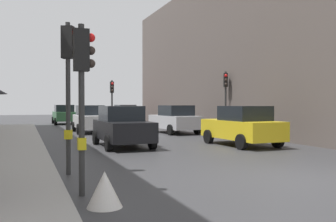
% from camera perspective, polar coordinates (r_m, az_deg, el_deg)
% --- Properties ---
extents(ground_plane, '(120.00, 120.00, 0.00)m').
position_cam_1_polar(ground_plane, '(10.13, 18.13, -9.51)').
color(ground_plane, '#38383A').
extents(building_facade_right, '(12.00, 32.20, 10.64)m').
position_cam_1_polar(building_facade_right, '(28.89, 17.51, 7.92)').
color(building_facade_right, '#5B514C').
rests_on(building_facade_right, ground).
extents(traffic_light_mid_street, '(0.34, 0.45, 3.81)m').
position_cam_1_polar(traffic_light_mid_street, '(23.33, 8.63, 2.98)').
color(traffic_light_mid_street, '#2D2D2D').
rests_on(traffic_light_mid_street, ground).
extents(traffic_light_far_median, '(0.24, 0.43, 3.62)m').
position_cam_1_polar(traffic_light_far_median, '(28.66, -8.39, 2.35)').
color(traffic_light_far_median, '#2D2D2D').
rests_on(traffic_light_far_median, ground).
extents(traffic_light_near_left, '(0.43, 0.24, 3.45)m').
position_cam_1_polar(traffic_light_near_left, '(7.83, -12.67, 4.91)').
color(traffic_light_near_left, '#2D2D2D').
rests_on(traffic_light_near_left, ground).
extents(traffic_light_near_right, '(0.45, 0.35, 3.97)m').
position_cam_1_polar(traffic_light_near_right, '(10.29, -14.64, 5.98)').
color(traffic_light_near_right, '#2D2D2D').
rests_on(traffic_light_near_right, ground).
extents(car_yellow_taxi, '(2.16, 4.27, 1.76)m').
position_cam_1_polar(car_yellow_taxi, '(17.13, 11.04, -2.20)').
color(car_yellow_taxi, yellow).
rests_on(car_yellow_taxi, ground).
extents(car_red_sedan, '(2.22, 4.30, 1.76)m').
position_cam_1_polar(car_red_sedan, '(36.84, -6.54, -0.45)').
color(car_red_sedan, red).
rests_on(car_red_sedan, ground).
extents(car_green_estate, '(2.06, 4.22, 1.76)m').
position_cam_1_polar(car_green_estate, '(36.19, -15.27, -0.50)').
color(car_green_estate, '#2D6038').
rests_on(car_green_estate, ground).
extents(car_dark_suv, '(2.04, 4.21, 1.76)m').
position_cam_1_polar(car_dark_suv, '(16.54, -6.89, -2.31)').
color(car_dark_suv, black).
rests_on(car_dark_suv, ground).
extents(car_white_compact, '(2.07, 4.23, 1.76)m').
position_cam_1_polar(car_white_compact, '(25.04, -11.57, -1.17)').
color(car_white_compact, silver).
rests_on(car_white_compact, ground).
extents(car_silver_hatchback, '(2.27, 4.32, 1.76)m').
position_cam_1_polar(car_silver_hatchback, '(23.91, 1.01, -1.26)').
color(car_silver_hatchback, '#BCBCC1').
rests_on(car_silver_hatchback, ground).
extents(warning_sign_triangle, '(0.64, 0.64, 0.65)m').
position_cam_1_polar(warning_sign_triangle, '(7.02, -9.48, -11.50)').
color(warning_sign_triangle, silver).
rests_on(warning_sign_triangle, ground).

